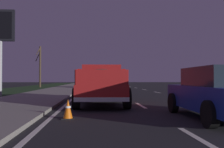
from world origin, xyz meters
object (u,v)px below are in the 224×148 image
bare_tree_far (40,65)px  pickup_truck (102,83)px  gas_price_sign (1,32)px  traffic_cone_near (68,109)px  sedan_blue (218,93)px  sedan_black (98,82)px

bare_tree_far → pickup_truck: bearing=-162.3°
pickup_truck → gas_price_sign: gas_price_sign is taller
pickup_truck → traffic_cone_near: (-4.28, 1.11, -0.70)m
sedan_blue → gas_price_sign: bearing=43.3°
sedan_blue → traffic_cone_near: (0.28, 4.47, -0.50)m
sedan_blue → gas_price_sign: (10.88, 10.24, 3.69)m
gas_price_sign → bare_tree_far: bearing=4.2°
sedan_blue → traffic_cone_near: size_ratio=7.61×
pickup_truck → bare_tree_far: bearing=17.7°
sedan_black → sedan_blue: bearing=-172.5°
bare_tree_far → traffic_cone_near: (-30.39, -7.21, -2.89)m
bare_tree_far → traffic_cone_near: bare_tree_far is taller
sedan_black → sedan_blue: (-24.80, -3.28, 0.00)m
bare_tree_far → sedan_black: bearing=-124.9°
sedan_black → sedan_blue: 25.02m
sedan_blue → bare_tree_far: 32.91m
pickup_truck → traffic_cone_near: pickup_truck is taller
sedan_black → sedan_blue: size_ratio=1.00×
sedan_blue → gas_price_sign: gas_price_sign is taller
sedan_blue → gas_price_sign: size_ratio=0.73×
sedan_blue → traffic_cone_near: sedan_blue is taller
sedan_black → gas_price_sign: gas_price_sign is taller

